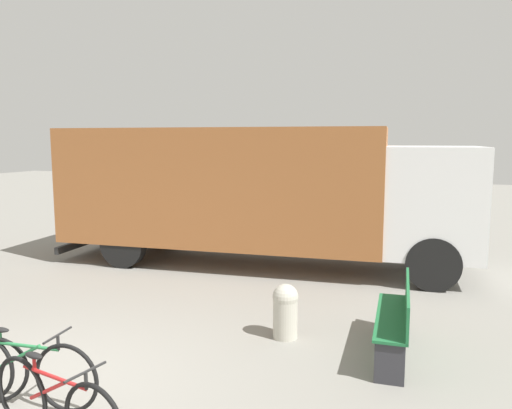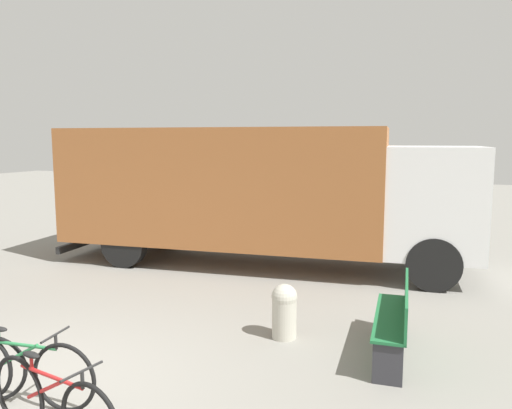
% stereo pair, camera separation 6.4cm
% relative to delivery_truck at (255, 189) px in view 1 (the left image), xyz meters
% --- Properties ---
extents(ground_plane, '(60.00, 60.00, 0.00)m').
position_rel_delivery_truck_xyz_m(ground_plane, '(-0.31, -6.29, -1.70)').
color(ground_plane, gray).
extents(delivery_truck, '(9.17, 3.16, 3.02)m').
position_rel_delivery_truck_xyz_m(delivery_truck, '(0.00, 0.00, 0.00)').
color(delivery_truck, '#99592D').
rests_on(delivery_truck, ground).
extents(park_bench, '(0.55, 1.85, 0.94)m').
position_rel_delivery_truck_xyz_m(park_bench, '(3.43, -3.69, -1.17)').
color(park_bench, '#1E6638').
rests_on(park_bench, ground).
extents(bicycle_middle, '(1.73, 0.44, 0.83)m').
position_rel_delivery_truck_xyz_m(bicycle_middle, '(-0.07, -6.42, -1.31)').
color(bicycle_middle, black).
rests_on(bicycle_middle, ground).
extents(bicycle_far, '(1.72, 0.45, 0.83)m').
position_rel_delivery_truck_xyz_m(bicycle_far, '(0.74, -6.85, -1.31)').
color(bicycle_far, black).
rests_on(bicycle_far, ground).
extents(bollard_near_bench, '(0.36, 0.36, 0.77)m').
position_rel_delivery_truck_xyz_m(bollard_near_bench, '(1.90, -3.70, -1.28)').
color(bollard_near_bench, '#B2AD9E').
rests_on(bollard_near_bench, ground).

